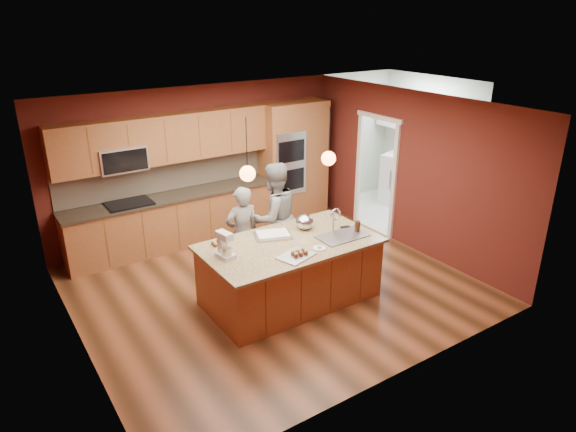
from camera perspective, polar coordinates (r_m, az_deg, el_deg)
floor at (r=7.84m, az=-1.66°, el=-7.79°), size 5.50×5.50×0.00m
ceiling at (r=6.91m, az=-1.91°, el=12.04°), size 5.50×5.50×0.00m
wall_back at (r=9.38m, az=-9.93°, el=5.92°), size 5.50×0.00×5.50m
wall_front at (r=5.48m, az=12.26°, el=-6.15°), size 5.50×0.00×5.50m
wall_left at (r=6.38m, az=-23.28°, el=-3.40°), size 0.00×5.00×5.00m
wall_right at (r=8.95m, az=13.40°, el=4.86°), size 0.00×5.00×5.00m
cabinet_run at (r=9.03m, az=-13.04°, el=2.60°), size 3.74×0.64×2.30m
oven_column at (r=10.04m, az=0.56°, el=6.11°), size 1.30×0.62×2.30m
doorway_trim at (r=9.56m, az=9.70°, el=4.35°), size 0.08×1.11×2.20m
laundry_room at (r=10.75m, az=15.01°, el=10.82°), size 2.60×2.70×2.70m
pendant_left at (r=6.39m, az=-4.52°, el=4.75°), size 0.20×0.20×0.80m
pendant_right at (r=7.07m, az=4.53°, el=6.43°), size 0.20×0.20×0.80m
island at (r=7.30m, az=0.33°, el=-6.06°), size 2.44×1.37×1.28m
person_left at (r=7.78m, az=-5.09°, el=-1.96°), size 0.57×0.39×1.49m
person_right at (r=7.99m, az=-1.56°, el=-0.17°), size 0.89×0.71×1.76m
stand_mixer at (r=6.67m, az=-7.02°, el=-3.39°), size 0.22×0.28×0.35m
sheet_cake at (r=7.28m, az=-1.69°, el=-2.09°), size 0.61×0.52×0.05m
cooling_rack at (r=6.70m, az=0.91°, el=-4.45°), size 0.54×0.46×0.02m
mixing_bowl at (r=7.49m, az=1.86°, el=-0.67°), size 0.27×0.27×0.23m
plate at (r=6.92m, az=3.49°, el=-3.59°), size 0.17×0.17×0.01m
tumbler at (r=7.47m, az=7.71°, el=-1.16°), size 0.08×0.08×0.16m
phone at (r=7.62m, az=6.37°, el=-1.23°), size 0.16×0.11×0.01m
cupcakes_left at (r=7.09m, az=-7.65°, el=-2.91°), size 0.22×0.15×0.07m
cupcakes_rack at (r=6.69m, az=1.27°, el=-4.07°), size 0.23×0.15×0.07m
cupcakes_right at (r=7.75m, az=1.89°, el=-0.46°), size 0.23×0.23×0.07m
washer at (r=10.78m, az=15.21°, el=2.69°), size 0.66×0.68×0.95m
dryer at (r=11.19m, az=12.43°, el=4.02°), size 0.86×0.87×1.08m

